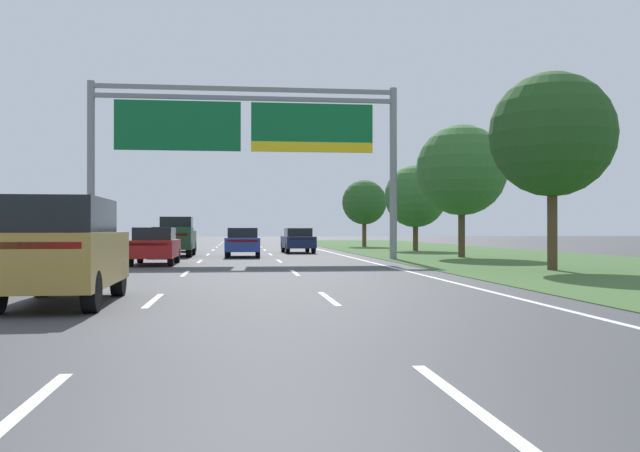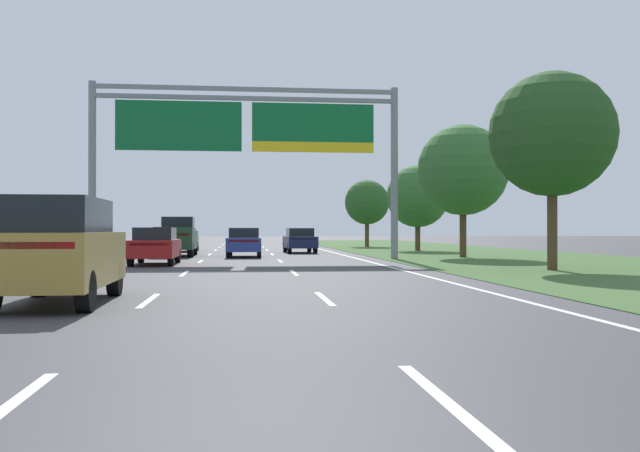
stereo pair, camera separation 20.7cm
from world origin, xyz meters
name	(u,v)px [view 2 (the right image)]	position (x,y,z in m)	size (l,w,h in m)	color
ground_plane	(241,256)	(0.00, 35.00, 0.00)	(220.00, 220.00, 0.00)	#3D3D3F
lane_striping	(241,256)	(0.00, 34.54, 0.00)	(11.96, 106.00, 0.01)	white
grass_verge_right	(482,255)	(13.95, 35.00, 0.01)	(14.00, 110.00, 0.02)	#3D602D
median_barrier_concrete	(120,250)	(-6.60, 35.00, 0.35)	(0.60, 110.00, 0.85)	#99968E
overhead_sign_gantry	(247,135)	(0.30, 29.86, 6.12)	(15.06, 0.42, 8.58)	gray
pickup_truck_darkgreen	(177,237)	(-3.53, 35.20, 1.07)	(2.04, 5.41, 2.20)	#193D23
car_red_left_lane_sedan	(155,245)	(-3.58, 25.76, 0.82)	(1.83, 4.40, 1.57)	maroon
car_gold_left_lane_suv	(59,249)	(-3.54, 9.97, 1.10)	(1.98, 4.73, 2.11)	#A38438
car_blue_centre_lane_sedan	(244,242)	(0.18, 33.64, 0.82)	(1.90, 4.43, 1.57)	navy
car_navy_right_lane_sedan	(300,240)	(3.72, 40.06, 0.82)	(1.95, 4.45, 1.57)	#161E47
car_white_left_lane_sedan	(184,239)	(-3.84, 43.48, 0.82)	(1.89, 4.43, 1.57)	silver
roadside_tree_near	(552,135)	(11.24, 19.78, 4.92)	(4.52, 4.52, 7.20)	#4C3823
roadside_tree_mid	(463,170)	(11.67, 31.45, 4.62)	(4.80, 4.80, 7.03)	#4C3823
roadside_tree_far	(418,196)	(12.13, 42.87, 3.77)	(4.30, 4.30, 5.93)	#4C3823
roadside_tree_distant	(367,202)	(10.69, 54.69, 3.81)	(3.82, 3.82, 5.73)	#4C3823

